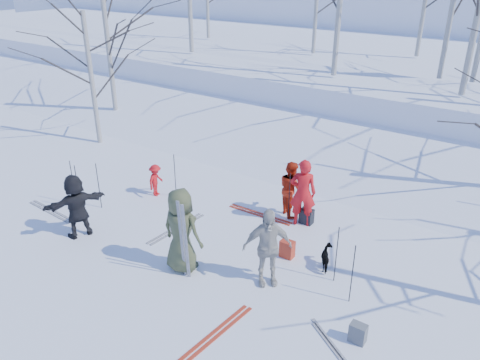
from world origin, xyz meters
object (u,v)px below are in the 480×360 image
Objects in this scene: skier_olive_center at (181,231)px; skier_redor_behind at (291,189)px; skier_red_seated at (156,180)px; dog at (327,258)px; skier_red_north at (303,193)px; skier_grey_west at (77,206)px; backpack_dark at (307,216)px; skier_cream_east at (267,247)px; backpack_grey at (358,333)px; backpack_red at (287,249)px.

skier_olive_center is 1.28× the size of skier_redor_behind.
skier_olive_center is 2.03× the size of skier_red_seated.
skier_red_north is at bearing -76.43° from dog.
skier_olive_center is at bearing 43.72° from skier_red_north.
backpack_dark is (4.38, 3.78, -0.62)m from skier_grey_west.
skier_red_north is 2.66m from skier_cream_east.
skier_olive_center reaches higher than backpack_grey.
skier_red_north is 5.64m from skier_grey_west.
skier_redor_behind reaches higher than backpack_grey.
skier_grey_west is (-4.29, -3.65, -0.09)m from skier_red_north.
skier_grey_west is (-0.01, -2.70, 0.34)m from skier_red_seated.
skier_cream_east reaches higher than skier_grey_west.
skier_grey_west reaches higher than backpack_red.
skier_olive_center is 4.90× the size of backpack_dark.
skier_redor_behind is at bearing 157.35° from skier_grey_west.
backpack_dark is (-0.47, 2.73, -0.69)m from skier_cream_east.
skier_red_north is at bearing 132.14° from backpack_grey.
backpack_dark is at bearing 151.73° from skier_grey_west.
skier_red_seated is 0.59× the size of skier_grey_west.
backpack_dark reaches higher than backpack_grey.
skier_red_seated reaches higher than backpack_grey.
skier_grey_west is 6.15m from dog.
backpack_grey is at bearing 115.22° from skier_grey_west.
skier_red_north is 4.40m from skier_red_seated.
skier_red_north reaches higher than backpack_dark.
skier_redor_behind is 4.02× the size of backpack_grey.
backpack_red reaches higher than backpack_grey.
skier_red_seated is 7.43m from backpack_grey.
skier_redor_behind is at bearing -105.57° from skier_olive_center.
backpack_grey is at bearing 97.73° from dog.
skier_cream_east is 2.85m from backpack_dark.
skier_red_north reaches higher than backpack_red.
skier_red_seated is 5.69m from dog.
skier_redor_behind is 3.82× the size of backpack_dark.
skier_grey_west is 3.92× the size of backpack_red.
dog is at bearing 129.42° from backpack_grey.
skier_red_seated is at bearing -35.99° from dog.
skier_olive_center is 3.47m from skier_red_north.
dog is at bearing 132.70° from skier_grey_west.
skier_olive_center is at bearing 118.67° from skier_grey_west.
skier_olive_center is 1.07× the size of skier_red_north.
skier_redor_behind is 3.11m from skier_cream_east.
skier_olive_center is at bearing 157.39° from skier_cream_east.
backpack_dark is at bearing -150.96° from skier_red_north.
skier_redor_behind is at bearing 117.50° from backpack_red.
backpack_dark is at bearing 130.14° from backpack_grey.
skier_redor_behind is 1.58× the size of skier_red_seated.
skier_redor_behind is 0.86× the size of skier_cream_east.
skier_cream_east is at bearing 123.19° from skier_grey_west.
skier_olive_center is at bearing -111.49° from backpack_dark.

